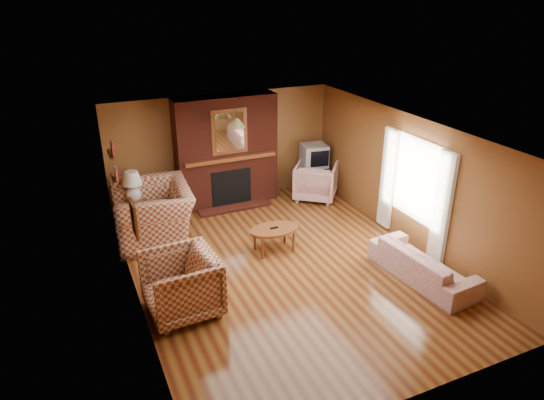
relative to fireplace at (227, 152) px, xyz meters
name	(u,v)px	position (x,y,z in m)	size (l,w,h in m)	color
floor	(286,266)	(0.00, -2.98, -1.18)	(6.50, 6.50, 0.00)	#4D2010
ceiling	(288,133)	(0.00, -2.98, 1.22)	(6.50, 6.50, 0.00)	silver
wall_back	(223,148)	(0.00, 0.27, 0.02)	(6.50, 6.50, 0.00)	brown
wall_front	(417,317)	(0.00, -6.23, 0.02)	(6.50, 6.50, 0.00)	brown
wall_left	(131,233)	(-2.50, -2.98, 0.02)	(6.50, 6.50, 0.00)	brown
wall_right	(409,181)	(2.50, -2.98, 0.02)	(6.50, 6.50, 0.00)	brown
fireplace	(227,152)	(0.00, 0.00, 0.00)	(2.20, 0.82, 2.40)	#4D1910
window_right	(414,189)	(2.45, -3.18, -0.06)	(0.10, 1.85, 2.00)	beige
bookshelf	(113,162)	(-2.44, -1.08, 0.48)	(0.09, 0.55, 0.71)	brown
botanical_print	(134,219)	(-2.47, -3.28, 0.37)	(0.05, 0.40, 0.50)	brown
pendant_light	(237,123)	(0.00, -0.68, 0.82)	(0.36, 0.36, 0.48)	black
plaid_loveseat	(153,213)	(-1.85, -1.00, -0.66)	(1.61, 1.41, 1.05)	maroon
plaid_armchair	(181,285)	(-1.95, -3.50, -0.71)	(1.01, 1.04, 0.95)	maroon
floral_sofa	(423,264)	(1.90, -4.25, -0.90)	(1.90, 0.74, 0.55)	beige
floral_armchair	(316,181)	(1.90, -0.59, -0.76)	(0.89, 0.92, 0.84)	beige
coffee_table	(274,231)	(0.04, -2.40, -0.78)	(0.92, 0.57, 0.48)	brown
side_table	(137,216)	(-2.10, -0.53, -0.87)	(0.47, 0.47, 0.63)	brown
table_lamp	(133,185)	(-2.10, -0.53, -0.21)	(0.37, 0.37, 0.62)	silver
tv_stand	(313,178)	(2.05, -0.18, -0.87)	(0.58, 0.53, 0.63)	black
crt_tv	(314,155)	(2.05, -0.19, -0.29)	(0.64, 0.63, 0.51)	#9EA0A5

